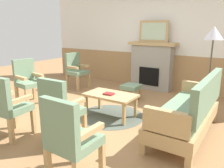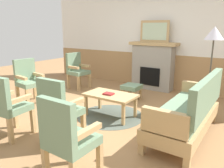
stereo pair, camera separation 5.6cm
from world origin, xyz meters
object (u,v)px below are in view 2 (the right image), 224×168
fireplace (153,65)px  armchair_by_window_left (28,79)px  coffee_table (110,97)px  framed_picture (154,31)px  armchair_near_fireplace (77,69)px  armchair_corner_left (6,104)px  floor_lamp_by_couch (214,39)px  footstool (132,88)px  armchair_front_left (59,108)px  book_on_table (109,94)px  couch (188,112)px  armchair_front_center (67,137)px

fireplace → armchair_by_window_left: (-1.82, -2.63, -0.11)m
coffee_table → armchair_by_window_left: (-1.99, -0.34, 0.15)m
framed_picture → armchair_near_fireplace: 2.33m
armchair_corner_left → floor_lamp_by_couch: bearing=51.3°
armchair_near_fireplace → floor_lamp_by_couch: 3.55m
armchair_by_window_left → armchair_corner_left: same height
footstool → armchair_front_left: 2.38m
fireplace → coffee_table: 2.32m
framed_picture → armchair_corner_left: framed_picture is taller
book_on_table → armchair_front_left: 1.20m
fireplace → couch: size_ratio=0.72×
armchair_by_window_left → couch: bearing=5.3°
armchair_front_center → armchair_corner_left: size_ratio=1.00×
armchair_front_left → floor_lamp_by_couch: floor_lamp_by_couch is taller
armchair_front_left → armchair_front_center: bearing=-37.7°
couch → armchair_by_window_left: size_ratio=1.84×
couch → floor_lamp_by_couch: size_ratio=1.07×
footstool → armchair_front_left: (0.11, -2.37, 0.25)m
armchair_front_center → armchair_corner_left: (-1.50, 0.24, 0.00)m
book_on_table → armchair_by_window_left: (-1.98, -0.29, 0.08)m
fireplace → footstool: (0.00, -1.17, -0.37)m
couch → book_on_table: bearing=-178.9°
couch → framed_picture: bearing=124.8°
coffee_table → armchair_near_fireplace: (-1.96, 1.21, 0.15)m
armchair_near_fireplace → armchair_front_left: size_ratio=1.00×
armchair_by_window_left → floor_lamp_by_couch: 3.94m
couch → armchair_near_fireplace: (-3.40, 1.23, 0.14)m
armchair_near_fireplace → armchair_corner_left: same height
armchair_by_window_left → floor_lamp_by_couch: floor_lamp_by_couch is taller
footstool → armchair_front_center: 3.06m
armchair_front_left → footstool: bearing=92.7°
armchair_front_center → framed_picture: bearing=101.6°
fireplace → armchair_corner_left: bearing=-99.7°
book_on_table → coffee_table: bearing=78.0°
framed_picture → coffee_table: size_ratio=0.83×
book_on_table → framed_picture: bearing=93.8°
framed_picture → armchair_front_left: 3.69m
footstool → armchair_front_left: size_ratio=0.41×
footstool → floor_lamp_by_couch: floor_lamp_by_couch is taller
book_on_table → armchair_front_left: armchair_front_left is taller
book_on_table → armchair_corner_left: bearing=-118.1°
coffee_table → armchair_front_left: armchair_front_left is taller
fireplace → coffee_table: size_ratio=1.35×
floor_lamp_by_couch → armchair_corner_left: bearing=-128.7°
footstool → book_on_table: bearing=-82.8°
fireplace → armchair_front_center: bearing=-78.4°
fireplace → armchair_near_fireplace: (-1.79, -1.08, -0.11)m
armchair_front_left → armchair_corner_left: (-0.78, -0.32, 0.00)m
armchair_near_fireplace → armchair_by_window_left: 1.55m
fireplace → couch: (1.61, -2.31, -0.26)m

